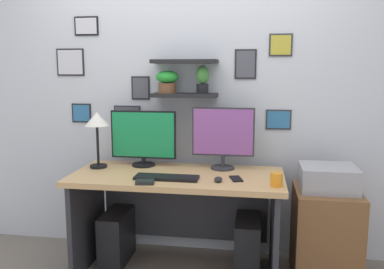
% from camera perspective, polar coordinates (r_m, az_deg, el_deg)
% --- Properties ---
extents(back_wall_assembly, '(4.40, 0.24, 2.70)m').
position_cam_1_polar(back_wall_assembly, '(3.27, -0.73, 6.65)').
color(back_wall_assembly, silver).
rests_on(back_wall_assembly, ground).
extents(desk, '(1.52, 0.68, 0.75)m').
position_cam_1_polar(desk, '(3.04, -1.88, -9.24)').
color(desk, tan).
rests_on(desk, ground).
extents(monitor_left, '(0.51, 0.18, 0.43)m').
position_cam_1_polar(monitor_left, '(3.16, -6.87, -0.43)').
color(monitor_left, black).
rests_on(monitor_left, desk).
extents(monitor_right, '(0.47, 0.18, 0.47)m').
position_cam_1_polar(monitor_right, '(3.05, 4.40, -0.18)').
color(monitor_right, '#2D2D33').
rests_on(monitor_right, desk).
extents(keyboard, '(0.44, 0.14, 0.02)m').
position_cam_1_polar(keyboard, '(2.80, -3.60, -6.07)').
color(keyboard, black).
rests_on(keyboard, desk).
extents(computer_mouse, '(0.06, 0.09, 0.03)m').
position_cam_1_polar(computer_mouse, '(2.74, 3.72, -6.33)').
color(computer_mouse, black).
rests_on(computer_mouse, desk).
extents(desk_lamp, '(0.18, 0.18, 0.43)m').
position_cam_1_polar(desk_lamp, '(3.14, -13.25, 1.45)').
color(desk_lamp, black).
rests_on(desk_lamp, desk).
extents(cell_phone, '(0.11, 0.15, 0.01)m').
position_cam_1_polar(cell_phone, '(2.80, 6.23, -6.22)').
color(cell_phone, black).
rests_on(cell_phone, desk).
extents(coffee_mug, '(0.08, 0.08, 0.09)m').
position_cam_1_polar(coffee_mug, '(2.68, 11.82, -6.22)').
color(coffee_mug, orange).
rests_on(coffee_mug, desk).
extents(scissors_tray, '(0.13, 0.10, 0.02)m').
position_cam_1_polar(scissors_tray, '(2.70, -6.64, -6.67)').
color(scissors_tray, black).
rests_on(scissors_tray, desk).
extents(drawer_cabinet, '(0.44, 0.50, 0.66)m').
position_cam_1_polar(drawer_cabinet, '(3.11, 18.22, -13.27)').
color(drawer_cabinet, brown).
rests_on(drawer_cabinet, ground).
extents(printer, '(0.38, 0.34, 0.17)m').
position_cam_1_polar(printer, '(2.98, 18.62, -5.83)').
color(printer, '#9E9EA3').
rests_on(printer, drawer_cabinet).
extents(computer_tower_left, '(0.18, 0.40, 0.40)m').
position_cam_1_polar(computer_tower_left, '(3.32, -10.53, -13.98)').
color(computer_tower_left, black).
rests_on(computer_tower_left, ground).
extents(computer_tower_right, '(0.18, 0.40, 0.41)m').
position_cam_1_polar(computer_tower_right, '(3.14, 7.83, -15.23)').
color(computer_tower_right, black).
rests_on(computer_tower_right, ground).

